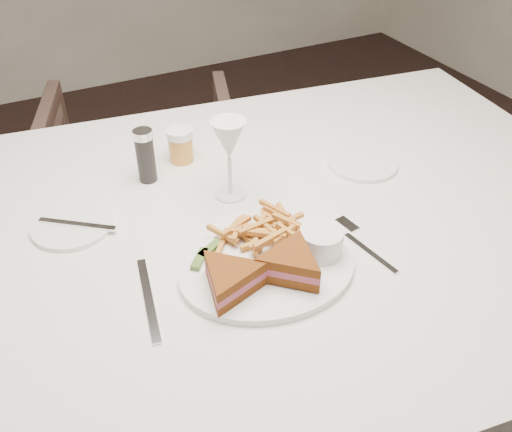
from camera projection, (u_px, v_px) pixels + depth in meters
The scene contains 3 objects.
table at pixel (247, 346), 1.37m from camera, with size 1.64×1.09×0.75m, color silver.
chair_far at pixel (144, 178), 2.03m from camera, with size 0.65×0.61×0.67m, color #4B362E.
table_setting at pixel (248, 227), 1.07m from camera, with size 0.81×0.67×0.18m.
Camera 1 is at (-0.20, -0.81, 1.45)m, focal length 40.00 mm.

